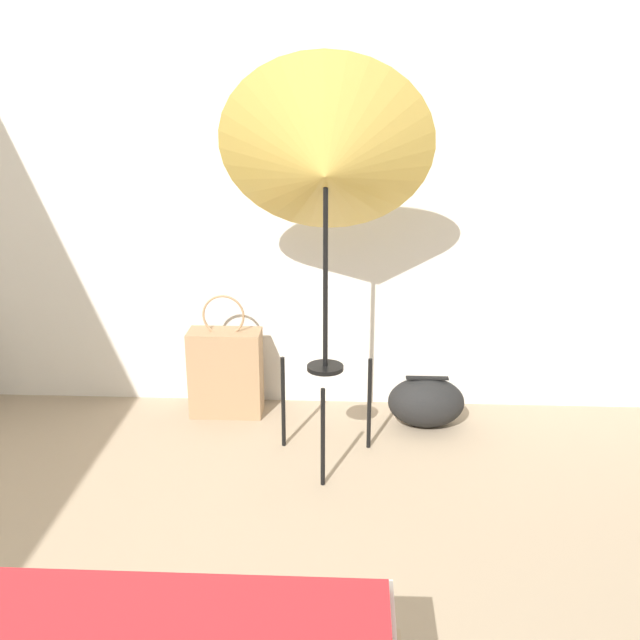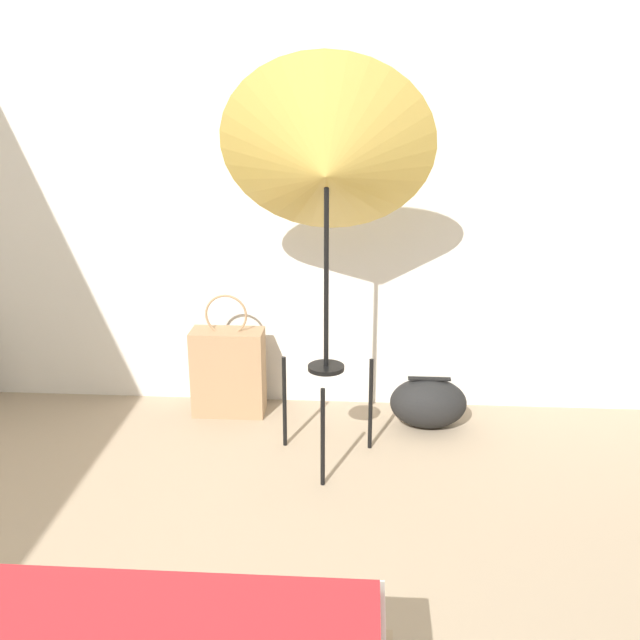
# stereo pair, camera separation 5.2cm
# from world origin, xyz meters

# --- Properties ---
(wall_back) EXTENTS (8.00, 0.05, 2.60)m
(wall_back) POSITION_xyz_m (0.00, 2.39, 1.30)
(wall_back) COLOR silver
(wall_back) RESTS_ON ground_plane
(photo_umbrella) EXTENTS (0.92, 0.65, 1.82)m
(photo_umbrella) POSITION_xyz_m (0.50, 1.71, 1.37)
(photo_umbrella) COLOR black
(photo_umbrella) RESTS_ON ground_plane
(tote_bag) EXTENTS (0.38, 0.18, 0.66)m
(tote_bag) POSITION_xyz_m (-0.04, 2.18, 0.24)
(tote_bag) COLOR #9E7A56
(tote_bag) RESTS_ON ground_plane
(duffel_bag) EXTENTS (0.39, 0.26, 0.27)m
(duffel_bag) POSITION_xyz_m (1.00, 2.08, 0.13)
(duffel_bag) COLOR black
(duffel_bag) RESTS_ON ground_plane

